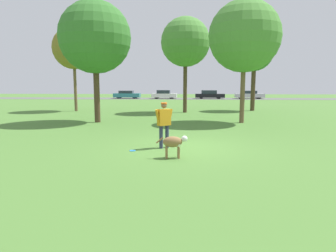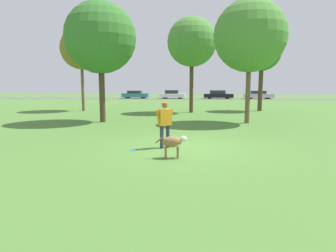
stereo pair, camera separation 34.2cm
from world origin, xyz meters
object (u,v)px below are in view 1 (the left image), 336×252
at_px(tree_near_left, 95,37).
at_px(tree_far_right, 254,53).
at_px(tree_near_right, 244,36).
at_px(frisbee, 132,151).
at_px(tree_far_left, 74,48).
at_px(parked_car_white, 164,94).
at_px(parked_car_silver, 249,95).
at_px(tree_mid_center, 185,42).
at_px(dog, 174,143).
at_px(parked_car_teal, 127,95).
at_px(person, 164,121).
at_px(parked_car_black, 210,95).

distance_m(tree_near_left, tree_far_right, 14.13).
relative_size(tree_near_left, tree_near_right, 1.00).
bearing_deg(frisbee, tree_far_left, 116.47).
distance_m(tree_near_left, parked_car_white, 30.59).
height_order(frisbee, parked_car_silver, parked_car_silver).
bearing_deg(parked_car_silver, tree_mid_center, -112.45).
bearing_deg(dog, parked_car_teal, 97.67).
bearing_deg(tree_mid_center, tree_far_left, 175.38).
distance_m(person, parked_car_silver, 39.58).
bearing_deg(frisbee, parked_car_teal, 101.29).
xyz_separation_m(tree_mid_center, parked_car_teal, (-9.44, 23.91, -4.94)).
relative_size(tree_far_left, parked_car_white, 1.73).
relative_size(parked_car_teal, parked_car_black, 0.93).
bearing_deg(person, parked_car_black, 46.32).
relative_size(tree_near_left, tree_mid_center, 0.94).
bearing_deg(tree_near_right, parked_car_teal, 112.94).
distance_m(tree_near_left, tree_mid_center, 8.51).
relative_size(tree_far_left, parked_car_black, 1.52).
height_order(frisbee, parked_car_teal, parked_car_teal).
bearing_deg(parked_car_teal, tree_mid_center, -68.36).
bearing_deg(parked_car_black, tree_near_left, -106.42).
distance_m(tree_far_right, parked_car_silver, 23.01).
height_order(tree_far_left, parked_car_white, tree_far_left).
distance_m(tree_mid_center, parked_car_teal, 26.18).
distance_m(frisbee, tree_far_left, 17.70).
bearing_deg(tree_near_left, tree_near_right, 1.76).
bearing_deg(parked_car_black, person, -96.68).
distance_m(frisbee, tree_far_right, 18.77).
bearing_deg(parked_car_silver, parked_car_teal, -178.65).
distance_m(person, parked_car_black, 37.89).
relative_size(person, frisbee, 7.78).
bearing_deg(tree_near_right, parked_car_black, 89.05).
bearing_deg(parked_car_white, parked_car_black, 4.26).
bearing_deg(tree_near_left, frisbee, -65.71).
height_order(tree_near_right, parked_car_white, tree_near_right).
bearing_deg(tree_far_right, person, -112.61).
distance_m(tree_far_right, parked_car_black, 22.26).
relative_size(tree_near_left, parked_car_black, 1.54).
bearing_deg(tree_mid_center, person, -93.06).
xyz_separation_m(dog, parked_car_white, (-3.01, 38.84, 0.18)).
xyz_separation_m(person, parked_car_silver, (10.98, 38.03, -0.34)).
distance_m(tree_far_left, parked_car_teal, 23.62).
bearing_deg(parked_car_black, parked_car_silver, 4.14).
xyz_separation_m(dog, tree_far_left, (-8.99, 16.04, 4.77)).
relative_size(tree_far_left, parked_car_teal, 1.65).
relative_size(frisbee, parked_car_teal, 0.05).
bearing_deg(frisbee, tree_near_left, 114.29).
relative_size(tree_far_right, parked_car_teal, 1.54).
distance_m(person, dog, 1.60).
relative_size(frisbee, tree_far_right, 0.03).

